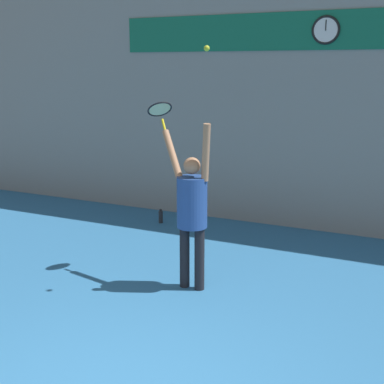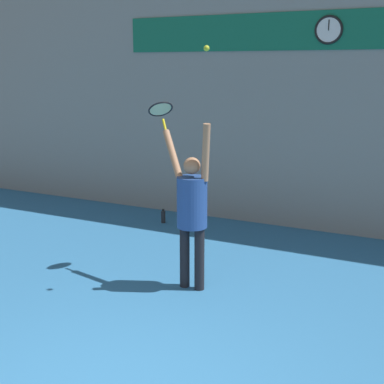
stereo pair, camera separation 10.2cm
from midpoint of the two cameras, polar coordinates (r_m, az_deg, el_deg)
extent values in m
cube|color=gray|center=(9.46, 11.27, 10.97)|extent=(18.00, 0.10, 5.00)
cube|color=#146B4C|center=(9.42, 11.44, 16.51)|extent=(6.74, 0.02, 0.63)
cylinder|color=white|center=(9.31, 13.76, 16.44)|extent=(0.42, 0.02, 0.42)
torus|color=black|center=(9.31, 13.76, 16.44)|extent=(0.46, 0.04, 0.46)
cube|color=black|center=(9.30, 13.77, 16.90)|extent=(0.02, 0.01, 0.17)
cylinder|color=black|center=(7.03, -1.21, -6.89)|extent=(0.13, 0.13, 0.83)
cylinder|color=black|center=(6.94, 0.38, -7.15)|extent=(0.13, 0.13, 0.83)
cylinder|color=#26478C|center=(6.76, -0.43, -1.10)|extent=(0.39, 0.39, 0.65)
sphere|color=tan|center=(6.66, -0.44, 2.82)|extent=(0.21, 0.21, 0.21)
cylinder|color=tan|center=(6.53, 1.04, 4.22)|extent=(0.17, 0.16, 0.72)
cylinder|color=tan|center=(6.93, -2.54, 4.05)|extent=(0.46, 0.40, 0.60)
cylinder|color=yellow|center=(7.15, -3.44, 7.12)|extent=(0.13, 0.12, 0.17)
torus|color=black|center=(7.27, -3.87, 8.80)|extent=(0.44, 0.44, 0.23)
cylinder|color=beige|center=(7.27, -3.87, 8.80)|extent=(0.37, 0.37, 0.18)
sphere|color=#CCDB2D|center=(6.38, 1.11, 15.08)|extent=(0.07, 0.07, 0.07)
cylinder|color=#262628|center=(9.94, -3.65, -2.68)|extent=(0.08, 0.08, 0.22)
cylinder|color=black|center=(9.90, -3.66, -1.95)|extent=(0.04, 0.04, 0.04)
camera|label=1|loc=(0.05, -90.44, -0.10)|focal=50.00mm
camera|label=2|loc=(0.05, 89.56, 0.10)|focal=50.00mm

